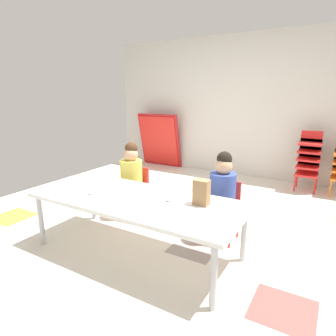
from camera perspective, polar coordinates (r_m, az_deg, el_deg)
ground_plane at (r=3.51m, az=1.64°, el=-10.55°), size 5.21×4.91×0.02m
back_wall at (r=5.47m, az=14.46°, el=11.49°), size 5.21×0.10×2.48m
craft_table at (r=2.69m, az=-6.24°, el=-6.62°), size 1.97×0.84×0.55m
seated_child_near_camera at (r=3.48m, az=-7.12°, el=-0.96°), size 0.32×0.31×0.92m
seated_child_middle_seat at (r=2.95m, az=10.72°, el=-3.88°), size 0.32×0.32×0.92m
kid_chair_red_stack at (r=4.95m, az=25.90°, el=1.83°), size 0.32×0.30×0.92m
folded_activity_table at (r=6.03m, az=-1.69°, el=5.45°), size 0.90×0.29×1.09m
paper_bag_brown at (r=2.48m, az=6.58°, el=-4.78°), size 0.13×0.09×0.22m
paper_plate_near_edge at (r=2.83m, az=-14.13°, el=-4.94°), size 0.18×0.18×0.01m
donut_powdered_on_plate at (r=2.83m, az=-14.16°, el=-4.54°), size 0.12×0.12×0.03m
donut_powdered_loose at (r=2.59m, az=0.49°, el=-6.10°), size 0.10×0.10×0.03m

